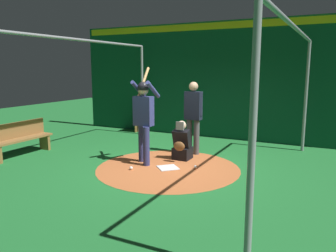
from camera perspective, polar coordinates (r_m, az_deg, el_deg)
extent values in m
plane|color=#1E6B2D|center=(7.46, 0.00, -7.20)|extent=(26.07, 26.07, 0.00)
cylinder|color=#B76033|center=(7.46, 0.00, -7.18)|extent=(3.17, 3.17, 0.01)
cube|color=white|center=(7.46, 0.00, -7.11)|extent=(0.59, 0.59, 0.01)
cylinder|color=navy|center=(7.56, -3.72, -3.49)|extent=(0.15, 0.15, 0.89)
cylinder|color=navy|center=(7.90, -4.52, -2.92)|extent=(0.15, 0.15, 0.89)
cube|color=navy|center=(7.59, -4.20, 2.56)|extent=(0.22, 0.44, 0.67)
cylinder|color=navy|center=(7.53, -2.56, 6.22)|extent=(0.54, 0.09, 0.42)
cylinder|color=navy|center=(7.73, -5.13, 6.29)|extent=(0.54, 0.09, 0.42)
sphere|color=tan|center=(7.55, -4.25, 6.09)|extent=(0.23, 0.23, 0.23)
sphere|color=black|center=(7.54, -4.26, 6.57)|extent=(0.26, 0.26, 0.26)
cylinder|color=tan|center=(7.79, -4.26, 7.29)|extent=(0.54, 0.06, 0.73)
cube|color=black|center=(8.16, 2.48, -4.64)|extent=(0.40, 0.40, 0.29)
cube|color=black|center=(8.04, 2.38, -2.17)|extent=(0.31, 0.40, 0.48)
sphere|color=beige|center=(7.96, 2.34, 0.12)|extent=(0.22, 0.22, 0.22)
cube|color=gray|center=(7.87, 2.04, 0.01)|extent=(0.03, 0.20, 0.20)
ellipsoid|color=brown|center=(7.80, 1.92, -3.46)|extent=(0.12, 0.28, 0.22)
cylinder|color=#4C4C51|center=(8.56, 4.87, -1.90)|extent=(0.15, 0.15, 0.90)
cylinder|color=#4C4C51|center=(8.64, 3.64, -1.78)|extent=(0.15, 0.15, 0.90)
cube|color=#1E2338|center=(8.47, 4.33, 3.48)|extent=(0.22, 0.42, 0.71)
cylinder|color=#1E2338|center=(8.39, 5.60, 3.79)|extent=(0.09, 0.09, 0.60)
cylinder|color=#1E2338|center=(8.55, 3.08, 3.93)|extent=(0.09, 0.09, 0.60)
sphere|color=tan|center=(8.43, 4.37, 6.74)|extent=(0.23, 0.23, 0.23)
cube|color=#0F472D|center=(10.58, 9.19, 7.62)|extent=(0.20, 10.07, 3.59)
cube|color=yellow|center=(10.54, 9.26, 16.57)|extent=(0.03, 9.87, 0.20)
cylinder|color=gray|center=(11.04, -4.43, 5.93)|extent=(0.08, 0.08, 2.87)
cylinder|color=gray|center=(9.47, 22.45, 4.55)|extent=(0.08, 0.08, 2.87)
cylinder|color=gray|center=(3.47, 14.14, -3.11)|extent=(0.08, 0.08, 2.87)
cylinder|color=gray|center=(8.58, -15.52, 14.05)|extent=(6.10, 0.07, 0.07)
cylinder|color=gray|center=(6.44, 21.01, 15.25)|extent=(6.10, 0.07, 0.07)
cube|color=olive|center=(11.68, -4.94, 1.66)|extent=(0.58, 0.04, 1.05)
cylinder|color=tan|center=(11.82, -4.21, 1.45)|extent=(0.06, 0.21, 0.92)
cylinder|color=tan|center=(11.72, -4.51, 1.36)|extent=(0.06, 0.16, 0.92)
cylinder|color=olive|center=(11.62, -4.81, 1.15)|extent=(0.06, 0.16, 0.86)
cylinder|color=black|center=(11.52, -5.13, 0.99)|extent=(0.06, 0.13, 0.83)
cube|color=olive|center=(9.16, -23.67, -2.09)|extent=(1.70, 0.36, 0.05)
cube|color=olive|center=(9.24, -24.40, -0.62)|extent=(1.70, 0.04, 0.40)
cube|color=olive|center=(9.67, -20.26, -2.62)|extent=(0.08, 0.32, 0.40)
sphere|color=white|center=(7.37, -6.31, -7.14)|extent=(0.07, 0.07, 0.07)
sphere|color=white|center=(7.43, 4.70, -6.98)|extent=(0.07, 0.07, 0.07)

